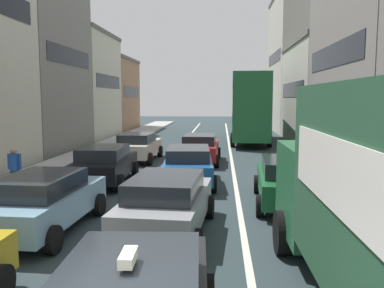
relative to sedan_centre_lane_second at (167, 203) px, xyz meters
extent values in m
cube|color=#A5A5A5|center=(-6.50, 13.81, -0.73)|extent=(2.60, 64.00, 0.14)
cube|color=silver|center=(-1.50, 13.81, -0.79)|extent=(0.16, 60.00, 0.01)
cube|color=silver|center=(1.90, 13.81, -0.79)|extent=(0.16, 60.00, 0.01)
cube|color=gray|center=(-11.80, 15.81, 4.64)|extent=(7.00, 8.70, 10.87)
cube|color=black|center=(-8.28, 15.81, 5.18)|extent=(0.02, 7.04, 1.10)
cube|color=beige|center=(-11.80, 24.61, 3.52)|extent=(7.00, 8.70, 8.63)
cube|color=black|center=(-8.28, 24.61, 3.95)|extent=(0.02, 7.04, 1.10)
cube|color=#66605B|center=(-11.80, 24.61, 7.98)|extent=(7.20, 8.70, 0.30)
cube|color=#9E7556|center=(-11.80, 33.41, 2.84)|extent=(7.00, 8.70, 7.28)
cube|color=black|center=(-8.28, 33.41, 3.21)|extent=(0.02, 7.04, 1.10)
cube|color=#66605B|center=(-11.80, 33.41, 6.63)|extent=(7.20, 8.70, 0.30)
cube|color=#B2ADA3|center=(10.10, 32.31, 5.88)|extent=(7.00, 10.90, 13.35)
cube|color=black|center=(6.59, 32.31, 6.55)|extent=(0.02, 8.80, 1.10)
cube|color=#B2ADA3|center=(10.10, 21.31, 2.82)|extent=(7.00, 10.90, 7.24)
cube|color=black|center=(6.59, 21.31, 3.19)|extent=(0.02, 8.80, 1.10)
cube|color=#66605B|center=(10.10, 21.31, 6.59)|extent=(7.20, 10.90, 0.30)
cube|color=black|center=(6.59, 10.31, 4.58)|extent=(0.02, 8.80, 1.10)
cube|color=#1E5933|center=(3.87, -1.17, 0.63)|extent=(2.43, 2.43, 1.90)
cube|color=black|center=(3.86, 0.04, 1.01)|extent=(2.02, 0.05, 0.70)
cube|color=white|center=(2.70, -4.94, 1.66)|extent=(0.07, 4.48, 0.90)
cylinder|color=black|center=(2.67, -1.10, -0.32)|extent=(0.31, 0.96, 0.96)
cube|color=#F2EACC|center=(0.30, -5.40, 0.80)|extent=(0.18, 0.45, 0.12)
cylinder|color=black|center=(-2.29, -3.57, -0.48)|extent=(0.23, 0.64, 0.64)
cube|color=gray|center=(0.00, 0.05, -0.13)|extent=(2.09, 4.41, 0.70)
cube|color=#1E2328|center=(-0.01, -0.15, 0.43)|extent=(1.74, 2.51, 0.52)
cylinder|color=black|center=(-0.82, 1.57, -0.48)|extent=(0.26, 0.65, 0.64)
cylinder|color=black|center=(1.02, 1.45, -0.48)|extent=(0.26, 0.65, 0.64)
cylinder|color=black|center=(-1.01, -1.35, -0.48)|extent=(0.26, 0.65, 0.64)
cylinder|color=black|center=(0.82, -1.47, -0.48)|extent=(0.26, 0.65, 0.64)
cube|color=#759EB7|center=(-3.15, 0.02, -0.13)|extent=(1.98, 4.37, 0.70)
cube|color=#1E2328|center=(-3.16, -0.18, 0.43)|extent=(1.69, 2.47, 0.52)
cylinder|color=black|center=(-4.01, 1.52, -0.48)|extent=(0.25, 0.65, 0.64)
cylinder|color=black|center=(-2.17, 1.44, -0.48)|extent=(0.25, 0.65, 0.64)
cylinder|color=black|center=(-2.30, -1.48, -0.48)|extent=(0.25, 0.65, 0.64)
cube|color=#194C8C|center=(0.06, 5.85, -0.13)|extent=(2.07, 4.41, 0.70)
cube|color=#1E2328|center=(0.07, 5.65, 0.43)|extent=(1.73, 2.50, 0.52)
cylinder|color=black|center=(-0.95, 7.25, -0.48)|extent=(0.26, 0.65, 0.64)
cylinder|color=black|center=(0.88, 7.37, -0.48)|extent=(0.26, 0.65, 0.64)
cylinder|color=black|center=(-0.77, 4.34, -0.48)|extent=(0.26, 0.65, 0.64)
cylinder|color=black|center=(1.07, 4.45, -0.48)|extent=(0.26, 0.65, 0.64)
cube|color=black|center=(-3.25, 5.81, -0.13)|extent=(1.93, 4.35, 0.70)
cube|color=#1E2328|center=(-3.25, 5.61, 0.43)|extent=(1.66, 2.46, 0.52)
cylinder|color=black|center=(-4.22, 7.24, -0.48)|extent=(0.24, 0.65, 0.64)
cylinder|color=black|center=(-2.38, 7.30, -0.48)|extent=(0.24, 0.65, 0.64)
cylinder|color=black|center=(-4.13, 4.32, -0.48)|extent=(0.24, 0.65, 0.64)
cylinder|color=black|center=(-2.29, 4.37, -0.48)|extent=(0.24, 0.65, 0.64)
cube|color=#A51E1E|center=(0.23, 11.20, -0.13)|extent=(1.90, 4.34, 0.70)
cube|color=#1E2328|center=(0.23, 11.00, 0.43)|extent=(1.64, 2.44, 0.52)
cylinder|color=black|center=(-0.65, 12.68, -0.48)|extent=(0.23, 0.64, 0.64)
cylinder|color=black|center=(1.19, 12.64, -0.48)|extent=(0.23, 0.64, 0.64)
cylinder|color=black|center=(-0.72, 9.76, -0.48)|extent=(0.23, 0.64, 0.64)
cylinder|color=black|center=(1.12, 9.72, -0.48)|extent=(0.23, 0.64, 0.64)
cube|color=beige|center=(-3.14, 11.68, -0.13)|extent=(1.94, 4.36, 0.70)
cube|color=#1E2328|center=(-3.14, 11.48, 0.43)|extent=(1.66, 2.46, 0.52)
cylinder|color=black|center=(-4.01, 13.17, -0.48)|extent=(0.24, 0.65, 0.64)
cylinder|color=black|center=(-2.17, 13.11, -0.48)|extent=(0.24, 0.65, 0.64)
cylinder|color=black|center=(-4.10, 10.25, -0.48)|extent=(0.24, 0.65, 0.64)
cylinder|color=black|center=(-2.26, 10.19, -0.48)|extent=(0.24, 0.65, 0.64)
cube|color=#19592D|center=(3.45, 3.07, -0.13)|extent=(2.05, 4.40, 0.70)
cube|color=#1E2328|center=(3.44, 2.87, 0.43)|extent=(1.72, 2.50, 0.52)
cylinder|color=black|center=(2.62, 4.58, -0.48)|extent=(0.26, 0.65, 0.64)
cylinder|color=black|center=(4.46, 4.47, -0.48)|extent=(0.26, 0.65, 0.64)
cylinder|color=black|center=(2.45, 1.66, -0.48)|extent=(0.26, 0.65, 0.64)
cylinder|color=black|center=(4.29, 1.55, -0.48)|extent=(0.26, 0.65, 0.64)
cube|color=#1E6033|center=(3.53, 21.27, 0.90)|extent=(3.01, 10.61, 2.40)
cube|color=black|center=(3.53, 21.27, 1.26)|extent=(3.01, 9.98, 0.70)
cube|color=#1E6033|center=(3.53, 21.27, 3.18)|extent=(3.01, 10.61, 2.16)
cube|color=black|center=(3.53, 21.27, 3.42)|extent=(3.01, 9.98, 0.64)
cylinder|color=black|center=(2.46, 25.11, -0.30)|extent=(0.35, 1.01, 1.00)
cylinder|color=black|center=(4.96, 24.99, -0.30)|extent=(0.35, 1.01, 1.00)
cylinder|color=black|center=(2.13, 18.19, -0.30)|extent=(0.35, 1.01, 1.00)
cylinder|color=black|center=(4.62, 18.07, -0.30)|extent=(0.35, 1.01, 1.00)
cylinder|color=#262D47|center=(-5.85, 3.88, -0.39)|extent=(0.16, 0.16, 0.82)
cylinder|color=#262D47|center=(-6.03, 3.91, -0.39)|extent=(0.16, 0.16, 0.82)
cylinder|color=#2659B2|center=(-5.94, 3.89, 0.32)|extent=(0.34, 0.34, 0.60)
sphere|color=tan|center=(-5.94, 3.89, 0.74)|extent=(0.24, 0.24, 0.24)
cylinder|color=#2659B2|center=(-5.73, 3.86, 0.35)|extent=(0.10, 0.10, 0.55)
cylinder|color=#2659B2|center=(-6.16, 3.93, 0.35)|extent=(0.10, 0.10, 0.55)
camera|label=1|loc=(1.33, -9.70, 2.59)|focal=37.84mm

